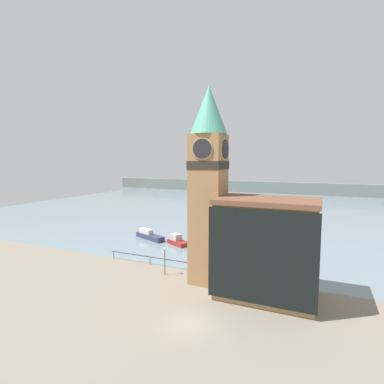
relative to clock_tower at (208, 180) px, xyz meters
The scene contains 10 objects.
ground_plane 15.09m from the clock_tower, 79.42° to the right, with size 160.00×160.00×0.00m, color gray.
water 63.56m from the clock_tower, 88.42° to the left, with size 160.00×120.00×0.00m.
far_shoreline 102.86m from the clock_tower, 89.04° to the left, with size 180.00×3.00×5.00m.
pier_railing 14.43m from the clock_tower, 166.76° to the left, with size 12.86×0.08×1.09m.
clock_tower is the anchor object (origin of this frame).
pier_building 9.65m from the clock_tower, ahead, with size 10.18×6.81×10.26m.
boat_near 19.75m from the clock_tower, 129.23° to the left, with size 4.52×3.61×1.71m.
boat_far 24.32m from the clock_tower, 140.48° to the left, with size 6.75×3.87×1.67m.
mooring_bollard_near 11.64m from the clock_tower, behind, with size 0.29×0.29×0.74m.
lamp_post 10.90m from the clock_tower, behind, with size 0.32×0.32×3.48m.
Camera 1 is at (10.30, -22.38, 14.00)m, focal length 28.00 mm.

